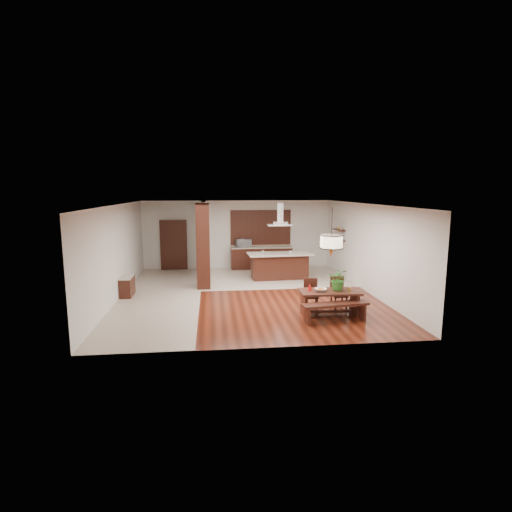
{
  "coord_description": "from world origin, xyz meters",
  "views": [
    {
      "loc": [
        -1.11,
        -12.55,
        3.35
      ],
      "look_at": [
        0.3,
        0.0,
        1.25
      ],
      "focal_mm": 28.0,
      "sensor_mm": 36.0,
      "label": 1
    }
  ],
  "objects": [
    {
      "name": "tile_hallway",
      "position": [
        -2.75,
        0.0,
        0.01
      ],
      "size": [
        2.5,
        9.0,
        0.01
      ],
      "primitive_type": "cube",
      "color": "beige",
      "rests_on": "ground"
    },
    {
      "name": "foliage_plant",
      "position": [
        2.27,
        -2.37,
        0.97
      ],
      "size": [
        0.67,
        0.64,
        0.6
      ],
      "primitive_type": "imported",
      "rotation": [
        0.0,
        0.0,
        -0.4
      ],
      "color": "#307326",
      "rests_on": "dining_table"
    },
    {
      "name": "pendant_lantern",
      "position": [
        2.03,
        -2.41,
        2.25
      ],
      "size": [
        0.64,
        0.64,
        1.31
      ],
      "primitive_type": null,
      "color": "beige",
      "rests_on": "room_shell"
    },
    {
      "name": "partition_stub",
      "position": [
        -1.4,
        3.3,
        1.45
      ],
      "size": [
        0.18,
        2.4,
        2.9
      ],
      "primitive_type": "cube",
      "color": "silver",
      "rests_on": "ground"
    },
    {
      "name": "island_cup",
      "position": [
        1.83,
        2.0,
        1.04
      ],
      "size": [
        0.14,
        0.14,
        0.09
      ],
      "primitive_type": "imported",
      "rotation": [
        0.0,
        0.0,
        -0.33
      ],
      "color": "silver",
      "rests_on": "kitchen_island"
    },
    {
      "name": "dining_chair_left",
      "position": [
        1.64,
        -1.91,
        0.44
      ],
      "size": [
        0.44,
        0.44,
        0.88
      ],
      "primitive_type": null,
      "rotation": [
        0.0,
        0.0,
        -0.13
      ],
      "color": "black",
      "rests_on": "ground"
    },
    {
      "name": "shelf_upper",
      "position": [
        3.87,
        2.6,
        1.8
      ],
      "size": [
        0.26,
        0.9,
        0.04
      ],
      "primitive_type": "cube",
      "color": "black",
      "rests_on": "room_shell"
    },
    {
      "name": "partition_pier",
      "position": [
        -1.4,
        1.2,
        1.45
      ],
      "size": [
        0.45,
        1.0,
        2.9
      ],
      "primitive_type": "cube",
      "color": "black",
      "rests_on": "ground"
    },
    {
      "name": "rear_counter",
      "position": [
        1.0,
        4.2,
        0.48
      ],
      "size": [
        2.6,
        0.62,
        0.95
      ],
      "color": "black",
      "rests_on": "ground"
    },
    {
      "name": "napkin_cone",
      "position": [
        1.5,
        -2.32,
        0.77
      ],
      "size": [
        0.16,
        0.16,
        0.2
      ],
      "primitive_type": "cone",
      "rotation": [
        0.0,
        0.0,
        0.27
      ],
      "color": "#A9110C",
      "rests_on": "dining_table"
    },
    {
      "name": "dining_chair_right",
      "position": [
        2.45,
        -1.93,
        0.46
      ],
      "size": [
        0.43,
        0.43,
        0.92
      ],
      "primitive_type": null,
      "rotation": [
        0.0,
        0.0,
        0.06
      ],
      "color": "black",
      "rests_on": "ground"
    },
    {
      "name": "dining_table",
      "position": [
        2.03,
        -2.41,
        0.49
      ],
      "size": [
        1.63,
        0.86,
        0.67
      ],
      "rotation": [
        0.0,
        0.0,
        -0.03
      ],
      "color": "black",
      "rests_on": "ground"
    },
    {
      "name": "dining_bench",
      "position": [
        2.01,
        -2.99,
        0.25
      ],
      "size": [
        1.78,
        0.6,
        0.49
      ],
      "primitive_type": null,
      "rotation": [
        0.0,
        0.0,
        0.13
      ],
      "color": "black",
      "rests_on": "ground"
    },
    {
      "name": "soffit_band",
      "position": [
        0.0,
        0.0,
        2.88
      ],
      "size": [
        8.0,
        9.0,
        0.02
      ],
      "primitive_type": "cube",
      "color": "#412310",
      "rests_on": "room_shell"
    },
    {
      "name": "range_hood",
      "position": [
        1.43,
        2.14,
        2.46
      ],
      "size": [
        0.9,
        0.55,
        0.87
      ],
      "primitive_type": null,
      "color": "silver",
      "rests_on": "room_shell"
    },
    {
      "name": "tile_kitchen",
      "position": [
        1.25,
        2.5,
        0.01
      ],
      "size": [
        5.5,
        4.0,
        0.01
      ],
      "primitive_type": "cube",
      "color": "beige",
      "rests_on": "ground"
    },
    {
      "name": "kitchen_window",
      "position": [
        1.0,
        4.46,
        1.75
      ],
      "size": [
        2.6,
        0.08,
        1.5
      ],
      "primitive_type": "cube",
      "color": "#9D5F2F",
      "rests_on": "room_shell"
    },
    {
      "name": "microwave",
      "position": [
        0.23,
        4.17,
        1.12
      ],
      "size": [
        0.71,
        0.59,
        0.33
      ],
      "primitive_type": "imported",
      "rotation": [
        0.0,
        0.0,
        0.33
      ],
      "color": "silver",
      "rests_on": "rear_counter"
    },
    {
      "name": "room_shell",
      "position": [
        0.0,
        0.0,
        2.06
      ],
      "size": [
        9.0,
        9.04,
        2.92
      ],
      "color": "#3D150B",
      "rests_on": "ground"
    },
    {
      "name": "fruit_bowl",
      "position": [
        1.77,
        -2.44,
        0.71
      ],
      "size": [
        0.35,
        0.35,
        0.08
      ],
      "primitive_type": "imported",
      "rotation": [
        0.0,
        0.0,
        -0.12
      ],
      "color": "beige",
      "rests_on": "dining_table"
    },
    {
      "name": "kitchen_island",
      "position": [
        1.43,
        2.14,
        0.51
      ],
      "size": [
        2.46,
        1.18,
        0.99
      ],
      "rotation": [
        0.0,
        0.0,
        0.06
      ],
      "color": "black",
      "rests_on": "ground"
    },
    {
      "name": "hallway_doorway",
      "position": [
        -2.7,
        4.4,
        1.05
      ],
      "size": [
        1.1,
        0.2,
        2.1
      ],
      "primitive_type": "cube",
      "color": "black",
      "rests_on": "ground"
    },
    {
      "name": "gold_ornament",
      "position": [
        2.55,
        -2.5,
        0.72
      ],
      "size": [
        0.09,
        0.09,
        0.1
      ],
      "primitive_type": "cylinder",
      "rotation": [
        0.0,
        0.0,
        -0.36
      ],
      "color": "gold",
      "rests_on": "dining_table"
    },
    {
      "name": "hallway_console",
      "position": [
        -3.81,
        0.2,
        0.32
      ],
      "size": [
        0.37,
        0.88,
        0.63
      ],
      "primitive_type": "cube",
      "color": "black",
      "rests_on": "ground"
    },
    {
      "name": "shelf_lower",
      "position": [
        3.87,
        2.6,
        1.4
      ],
      "size": [
        0.26,
        0.9,
        0.04
      ],
      "primitive_type": "cube",
      "color": "black",
      "rests_on": "room_shell"
    }
  ]
}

